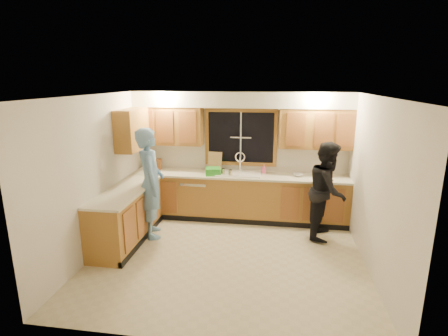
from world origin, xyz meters
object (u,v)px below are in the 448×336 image
object	(u,v)px
dishwasher	(197,197)
soap_bottle	(264,169)
woman	(327,190)
dish_crate	(213,171)
sink	(239,177)
stove	(112,229)
knife_block	(158,164)
man	(151,183)
bowl	(298,175)

from	to	relation	value
dishwasher	soap_bottle	world-z (taller)	soap_bottle
woman	dish_crate	xyz separation A→B (m)	(-2.11, 0.48, 0.13)
soap_bottle	sink	bearing A→B (deg)	-161.82
stove	knife_block	world-z (taller)	knife_block
soap_bottle	stove	bearing A→B (deg)	-139.00
dishwasher	dish_crate	size ratio (longest dim) A/B	2.83
sink	dish_crate	bearing A→B (deg)	-167.25
woman	soap_bottle	xyz separation A→B (m)	(-1.13, 0.75, 0.15)
man	dishwasher	bearing A→B (deg)	-53.40
sink	dishwasher	xyz separation A→B (m)	(-0.85, -0.01, -0.45)
dishwasher	bowl	xyz separation A→B (m)	(1.99, 0.04, 0.53)
bowl	man	bearing A→B (deg)	-158.30
knife_block	dish_crate	bearing A→B (deg)	-7.09
stove	woman	bearing A→B (deg)	19.89
sink	knife_block	size ratio (longest dim) A/B	3.93
man	knife_block	world-z (taller)	man
sink	knife_block	bearing A→B (deg)	175.36
knife_block	dish_crate	distance (m)	1.21
man	dish_crate	world-z (taller)	man
stove	bowl	xyz separation A→B (m)	(2.94, 1.85, 0.49)
sink	dish_crate	world-z (taller)	sink
woman	stove	bearing A→B (deg)	123.51
dish_crate	bowl	distance (m)	1.64
dishwasher	knife_block	world-z (taller)	knife_block
dishwasher	dish_crate	bearing A→B (deg)	-15.36
knife_block	woman	bearing A→B (deg)	-7.70
bowl	dishwasher	bearing A→B (deg)	-178.93
soap_bottle	bowl	world-z (taller)	soap_bottle
bowl	woman	bearing A→B (deg)	-52.15
stove	knife_block	size ratio (longest dim) A/B	4.12
knife_block	soap_bottle	xyz separation A→B (m)	(2.16, 0.02, -0.02)
knife_block	bowl	xyz separation A→B (m)	(2.82, -0.11, -0.08)
man	dish_crate	bearing A→B (deg)	-69.30
stove	bowl	size ratio (longest dim) A/B	4.47
woman	dish_crate	bearing A→B (deg)	90.83
man	soap_bottle	bearing A→B (deg)	-81.51
dishwasher	soap_bottle	distance (m)	1.47
bowl	soap_bottle	bearing A→B (deg)	168.30
sink	stove	xyz separation A→B (m)	(-1.80, -1.82, -0.41)
woman	bowl	xyz separation A→B (m)	(-0.48, 0.61, 0.09)
dishwasher	knife_block	xyz separation A→B (m)	(-0.83, 0.15, 0.62)
stove	woman	distance (m)	3.65
soap_bottle	bowl	size ratio (longest dim) A/B	0.84
dishwasher	knife_block	size ratio (longest dim) A/B	3.75
dish_crate	bowl	world-z (taller)	dish_crate
stove	man	distance (m)	1.04
dishwasher	man	xyz separation A→B (m)	(-0.59, -0.99, 0.56)
stove	dish_crate	distance (m)	2.22
sink	man	xyz separation A→B (m)	(-1.44, -1.00, 0.11)
knife_block	bowl	world-z (taller)	knife_block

